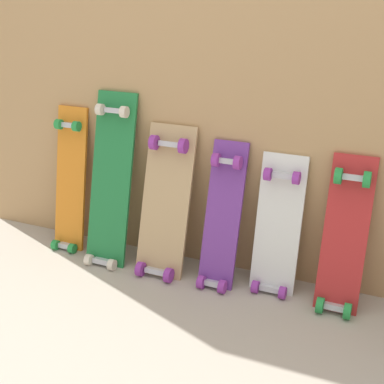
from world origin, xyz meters
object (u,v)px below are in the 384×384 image
at_px(skateboard_orange, 70,186).
at_px(skateboard_white, 277,232).
at_px(skateboard_green, 110,187).
at_px(skateboard_natural, 165,208).
at_px(skateboard_red, 344,243).
at_px(skateboard_purple, 222,223).

bearing_deg(skateboard_orange, skateboard_white, 0.25).
relative_size(skateboard_orange, skateboard_green, 0.89).
bearing_deg(skateboard_white, skateboard_natural, -175.61).
distance_m(skateboard_natural, skateboard_red, 0.81).
distance_m(skateboard_green, skateboard_natural, 0.29).
distance_m(skateboard_green, skateboard_white, 0.81).
height_order(skateboard_natural, skateboard_white, skateboard_natural).
height_order(skateboard_orange, skateboard_purple, skateboard_orange).
relative_size(skateboard_white, skateboard_red, 0.96).
distance_m(skateboard_purple, skateboard_white, 0.25).
xyz_separation_m(skateboard_green, skateboard_red, (1.09, 0.01, -0.08)).
xyz_separation_m(skateboard_green, skateboard_natural, (0.29, -0.00, -0.06)).
distance_m(skateboard_natural, skateboard_purple, 0.28).
relative_size(skateboard_purple, skateboard_white, 1.04).
bearing_deg(skateboard_white, skateboard_purple, -171.63).
bearing_deg(skateboard_natural, skateboard_orange, 176.27).
bearing_deg(skateboard_green, skateboard_white, 2.83).
bearing_deg(skateboard_purple, skateboard_green, -179.59).
bearing_deg(skateboard_orange, skateboard_purple, -2.18).
xyz_separation_m(skateboard_white, skateboard_red, (0.28, -0.03, 0.02)).
bearing_deg(skateboard_purple, skateboard_natural, -179.13).
xyz_separation_m(skateboard_natural, skateboard_purple, (0.28, 0.00, -0.02)).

